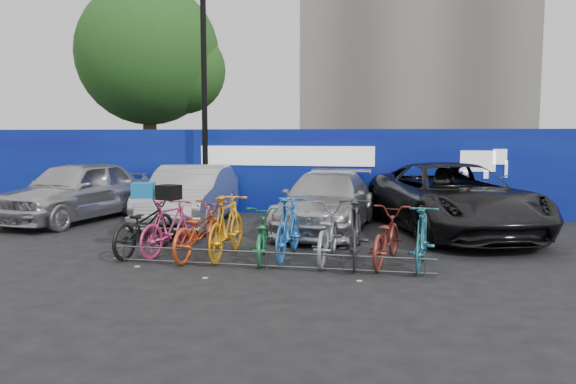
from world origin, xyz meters
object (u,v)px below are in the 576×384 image
(car_0, at_px, (76,191))
(bike_0, at_px, (144,226))
(bike_1, at_px, (170,227))
(lamppost, at_px, (204,98))
(bike_9, at_px, (422,238))
(car_3, at_px, (452,198))
(bike_rack, at_px, (266,259))
(bike_5, at_px, (288,228))
(tree, at_px, (154,58))
(bike_4, at_px, (261,236))
(bike_3, at_px, (227,226))
(car_2, at_px, (327,201))
(bike_7, at_px, (354,232))
(car_1, at_px, (191,196))
(bike_2, at_px, (199,230))
(bike_8, at_px, (386,237))
(bike_6, at_px, (327,233))

(car_0, xyz_separation_m, bike_0, (3.56, -3.44, -0.26))
(bike_1, bearing_deg, car_0, -27.10)
(lamppost, bearing_deg, bike_9, -43.34)
(car_3, relative_size, bike_9, 3.31)
(bike_rack, bearing_deg, bike_5, 74.27)
(tree, distance_m, bike_1, 11.91)
(bike_4, distance_m, bike_9, 2.80)
(bike_rack, xyz_separation_m, car_0, (-6.11, 4.18, 0.63))
(bike_rack, distance_m, bike_1, 2.19)
(bike_0, height_order, bike_5, bike_5)
(bike_1, height_order, bike_3, bike_3)
(tree, distance_m, car_3, 12.75)
(car_0, height_order, car_3, car_3)
(bike_5, bearing_deg, car_2, -93.65)
(lamppost, relative_size, bike_7, 3.19)
(bike_4, distance_m, bike_5, 0.51)
(bike_1, height_order, bike_7, bike_7)
(car_1, relative_size, bike_7, 2.36)
(car_1, xyz_separation_m, car_2, (3.37, 0.05, -0.06))
(bike_2, height_order, bike_5, bike_5)
(lamppost, distance_m, bike_7, 7.61)
(tree, relative_size, bike_4, 4.54)
(car_0, bearing_deg, bike_9, -12.74)
(car_3, bearing_deg, lamppost, 147.12)
(bike_7, bearing_deg, bike_1, -7.25)
(bike_rack, relative_size, bike_2, 2.92)
(bike_4, bearing_deg, tree, -67.32)
(car_2, distance_m, bike_0, 4.49)
(bike_0, xyz_separation_m, bike_5, (2.78, 0.04, 0.04))
(bike_1, height_order, bike_8, bike_1)
(lamppost, height_order, car_1, lamppost)
(car_0, bearing_deg, bike_5, -18.28)
(tree, relative_size, bike_7, 4.07)
(lamppost, relative_size, bike_0, 3.02)
(bike_5, relative_size, bike_7, 0.99)
(bike_9, bearing_deg, tree, -40.34)
(car_3, bearing_deg, car_2, 165.78)
(bike_1, relative_size, bike_8, 0.93)
(car_0, distance_m, bike_7, 8.35)
(bike_3, bearing_deg, bike_5, -174.32)
(car_1, relative_size, bike_3, 2.34)
(bike_2, bearing_deg, car_3, -135.68)
(car_2, bearing_deg, bike_8, -63.01)
(bike_0, xyz_separation_m, bike_7, (3.98, -0.16, 0.04))
(car_2, height_order, bike_5, car_2)
(car_3, relative_size, bike_8, 3.08)
(bike_0, xyz_separation_m, bike_6, (3.49, 0.00, -0.02))
(car_3, bearing_deg, bike_rack, -146.21)
(bike_rack, bearing_deg, bike_3, 142.83)
(tree, distance_m, lamppost, 6.14)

